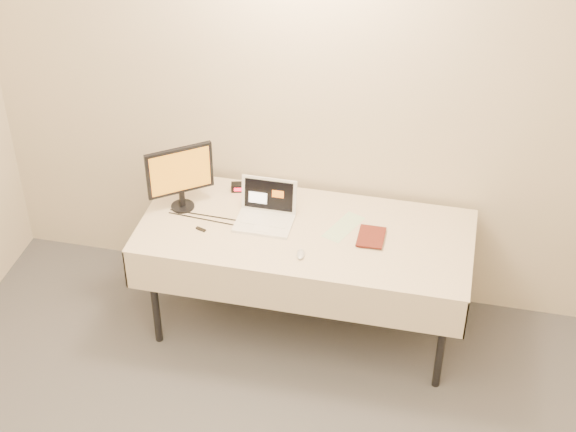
% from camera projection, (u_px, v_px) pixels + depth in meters
% --- Properties ---
extents(back_wall, '(4.00, 0.10, 2.70)m').
position_uv_depth(back_wall, '(323.00, 95.00, 4.91)').
color(back_wall, beige).
rests_on(back_wall, ground).
extents(table, '(1.86, 0.81, 0.74)m').
position_uv_depth(table, '(305.00, 239.00, 4.95)').
color(table, black).
rests_on(table, ground).
extents(laptop, '(0.32, 0.26, 0.22)m').
position_uv_depth(laptop, '(266.00, 211.00, 4.96)').
color(laptop, white).
rests_on(laptop, table).
extents(monitor, '(0.33, 0.25, 0.40)m').
position_uv_depth(monitor, '(180.00, 173.00, 4.95)').
color(monitor, black).
rests_on(monitor, table).
extents(book, '(0.15, 0.02, 0.20)m').
position_uv_depth(book, '(359.00, 223.00, 4.80)').
color(book, maroon).
rests_on(book, table).
extents(alarm_clock, '(0.13, 0.08, 0.05)m').
position_uv_depth(alarm_clock, '(241.00, 187.00, 5.21)').
color(alarm_clock, black).
rests_on(alarm_clock, table).
extents(clicker, '(0.05, 0.09, 0.02)m').
position_uv_depth(clicker, '(301.00, 254.00, 4.72)').
color(clicker, '#BBBBBE').
rests_on(clicker, table).
extents(paper_form, '(0.21, 0.31, 0.00)m').
position_uv_depth(paper_form, '(344.00, 227.00, 4.93)').
color(paper_form, '#BBDFB2').
rests_on(paper_form, table).
extents(usb_dongle, '(0.06, 0.04, 0.01)m').
position_uv_depth(usb_dongle, '(201.00, 229.00, 4.91)').
color(usb_dongle, black).
rests_on(usb_dongle, table).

